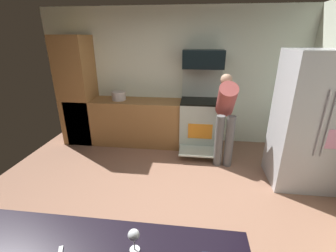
% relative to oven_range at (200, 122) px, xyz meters
% --- Properties ---
extents(ground_plane, '(5.20, 4.80, 0.02)m').
position_rel_oven_range_xyz_m(ground_plane, '(-0.55, -1.97, -0.52)').
color(ground_plane, '#8D634E').
extents(wall_back, '(5.20, 0.12, 2.60)m').
position_rel_oven_range_xyz_m(wall_back, '(-0.55, 0.37, 0.79)').
color(wall_back, silver).
rests_on(wall_back, ground).
extents(lower_cabinet_run, '(2.40, 0.60, 0.90)m').
position_rel_oven_range_xyz_m(lower_cabinet_run, '(-1.45, 0.01, -0.06)').
color(lower_cabinet_run, '#9A693A').
rests_on(lower_cabinet_run, ground).
extents(cabinet_column, '(0.60, 0.60, 2.10)m').
position_rel_oven_range_xyz_m(cabinet_column, '(-2.45, 0.01, 0.54)').
color(cabinet_column, '#9A693A').
rests_on(cabinet_column, ground).
extents(oven_range, '(0.76, 1.04, 1.53)m').
position_rel_oven_range_xyz_m(oven_range, '(0.00, 0.00, 0.00)').
color(oven_range, '#B5C4B5').
rests_on(oven_range, ground).
extents(microwave, '(0.74, 0.38, 0.33)m').
position_rel_oven_range_xyz_m(microwave, '(0.00, 0.09, 1.18)').
color(microwave, black).
rests_on(microwave, oven_range).
extents(refrigerator, '(0.85, 0.76, 1.92)m').
position_rel_oven_range_xyz_m(refrigerator, '(1.48, -1.03, 0.45)').
color(refrigerator, '#AFB3BA').
rests_on(refrigerator, ground).
extents(person_cook, '(0.31, 0.63, 1.49)m').
position_rel_oven_range_xyz_m(person_cook, '(0.39, -0.56, 0.38)').
color(person_cook, '#5D5D5D').
rests_on(person_cook, ground).
extents(wine_glass_far, '(0.07, 0.07, 0.15)m').
position_rel_oven_range_xyz_m(wine_glass_far, '(-0.42, -3.28, 0.50)').
color(wine_glass_far, silver).
rests_on(wine_glass_far, counter_island).
extents(stock_pot, '(0.27, 0.27, 0.17)m').
position_rel_oven_range_xyz_m(stock_pot, '(-1.61, 0.01, 0.47)').
color(stock_pot, beige).
rests_on(stock_pot, lower_cabinet_run).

